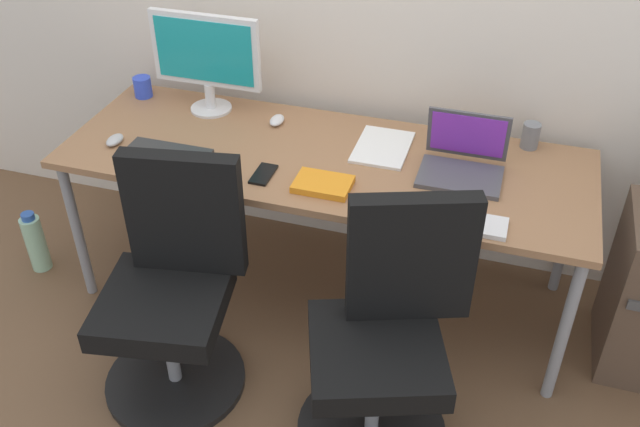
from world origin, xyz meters
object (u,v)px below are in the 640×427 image
Objects in this scene: desktop_monitor at (206,56)px; coffee_mug at (143,87)px; water_bottle_on_floor at (36,242)px; open_laptop at (463,159)px; office_chair_right at (387,340)px; office_chair_left at (173,293)px.

desktop_monitor is 5.22× the size of coffee_mug.
water_bottle_on_floor is 1.97m from open_laptop.
desktop_monitor is 1.55× the size of open_laptop.
desktop_monitor reaches higher than office_chair_right.
office_chair_left is 3.03× the size of water_bottle_on_floor.
water_bottle_on_floor is 1.00× the size of open_laptop.
coffee_mug reaches higher than water_bottle_on_floor.
desktop_monitor reaches higher than open_laptop.
water_bottle_on_floor is at bearing 157.53° from office_chair_left.
office_chair_right is at bearing -12.66° from water_bottle_on_floor.
desktop_monitor is at bearing -4.90° from coffee_mug.
office_chair_right is 0.76m from open_laptop.
open_laptop is at bearing 8.78° from water_bottle_on_floor.
office_chair_left and office_chair_right have the same top height.
office_chair_left is 0.80m from office_chair_right.
desktop_monitor reaches higher than water_bottle_on_floor.
office_chair_left is 3.03× the size of open_laptop.
open_laptop is 3.37× the size of coffee_mug.
office_chair_right reaches higher than open_laptop.
open_laptop is (1.85, 0.29, 0.62)m from water_bottle_on_floor.
open_laptop reaches higher than coffee_mug.
office_chair_left is 1.03m from desktop_monitor.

